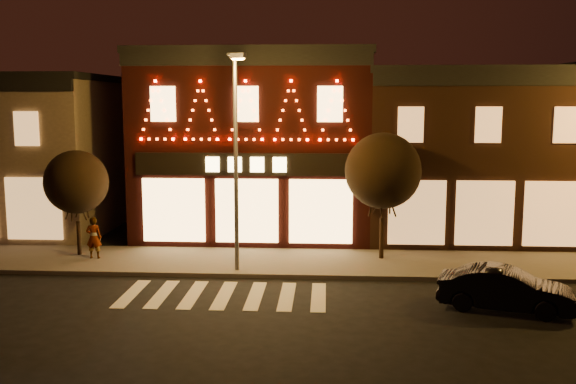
{
  "coord_description": "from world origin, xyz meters",
  "views": [
    {
      "loc": [
        3.21,
        -15.52,
        6.14
      ],
      "look_at": [
        2.03,
        4.0,
        3.34
      ],
      "focal_mm": 39.96,
      "sensor_mm": 36.0,
      "label": 1
    }
  ],
  "objects": [
    {
      "name": "ground",
      "position": [
        0.0,
        0.0,
        0.0
      ],
      "size": [
        120.0,
        120.0,
        0.0
      ],
      "primitive_type": "plane",
      "color": "black",
      "rests_on": "ground"
    },
    {
      "name": "sidewalk_far",
      "position": [
        2.0,
        8.0,
        0.07
      ],
      "size": [
        44.0,
        4.0,
        0.15
      ],
      "primitive_type": "cube",
      "color": "#47423D",
      "rests_on": "ground"
    },
    {
      "name": "building_pulp",
      "position": [
        0.0,
        13.98,
        4.16
      ],
      "size": [
        10.2,
        8.34,
        8.3
      ],
      "color": "black",
      "rests_on": "ground"
    },
    {
      "name": "building_right_a",
      "position": [
        9.5,
        13.99,
        3.76
      ],
      "size": [
        9.2,
        8.28,
        7.5
      ],
      "color": "#311B11",
      "rests_on": "ground"
    },
    {
      "name": "streetlamp_mid",
      "position": [
        0.1,
        6.38,
        4.58
      ],
      "size": [
        0.65,
        1.73,
        7.54
      ],
      "rotation": [
        0.0,
        0.0,
        -0.21
      ],
      "color": "#59595E",
      "rests_on": "sidewalk_far"
    },
    {
      "name": "tree_left",
      "position": [
        -6.43,
        8.45,
        3.02
      ],
      "size": [
        2.45,
        2.45,
        4.1
      ],
      "rotation": [
        0.0,
        0.0,
        -0.17
      ],
      "color": "black",
      "rests_on": "sidewalk_far"
    },
    {
      "name": "tree_right",
      "position": [
        5.34,
        8.59,
        3.51
      ],
      "size": [
        2.87,
        2.87,
        4.81
      ],
      "rotation": [
        0.0,
        0.0,
        -0.14
      ],
      "color": "black",
      "rests_on": "sidewalk_far"
    },
    {
      "name": "dark_sedan",
      "position": [
        8.51,
        3.05,
        0.64
      ],
      "size": [
        4.08,
        2.43,
        1.27
      ],
      "primitive_type": "imported",
      "rotation": [
        0.0,
        0.0,
        1.27
      ],
      "color": "black",
      "rests_on": "ground"
    },
    {
      "name": "pedestrian",
      "position": [
        -5.64,
        7.92,
        0.95
      ],
      "size": [
        0.6,
        0.4,
        1.6
      ],
      "primitive_type": "imported",
      "rotation": [
        0.0,
        0.0,
        3.18
      ],
      "color": "gray",
      "rests_on": "sidewalk_far"
    }
  ]
}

